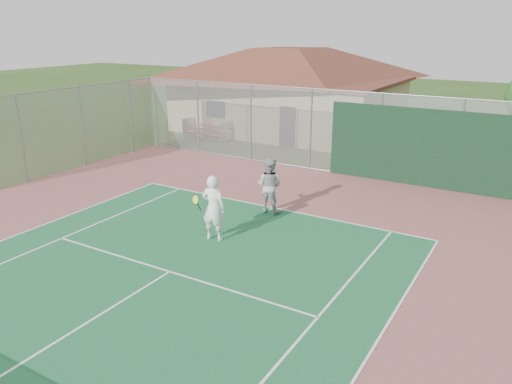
% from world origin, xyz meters
% --- Properties ---
extents(back_fence, '(20.08, 0.11, 3.53)m').
position_xyz_m(back_fence, '(2.11, 16.98, 1.67)').
color(back_fence, gray).
rests_on(back_fence, ground).
extents(side_fence_left, '(0.08, 9.00, 3.50)m').
position_xyz_m(side_fence_left, '(-10.00, 12.50, 1.75)').
color(side_fence_left, gray).
rests_on(side_fence_left, ground).
extents(clubhouse, '(13.28, 8.93, 5.69)m').
position_xyz_m(clubhouse, '(-5.80, 24.30, 2.89)').
color(clubhouse, tan).
rests_on(clubhouse, ground).
extents(bleachers, '(2.91, 1.90, 1.03)m').
position_xyz_m(bleachers, '(-8.53, 20.17, 0.54)').
color(bleachers, '#B33229').
rests_on(bleachers, ground).
extents(player_white_front, '(0.97, 0.73, 1.96)m').
position_xyz_m(player_white_front, '(-0.21, 8.66, 0.98)').
color(player_white_front, white).
rests_on(player_white_front, ground).
extents(player_grey_back, '(0.94, 0.75, 1.84)m').
position_xyz_m(player_grey_back, '(0.05, 11.51, 0.92)').
color(player_grey_back, '#999C9E').
rests_on(player_grey_back, ground).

